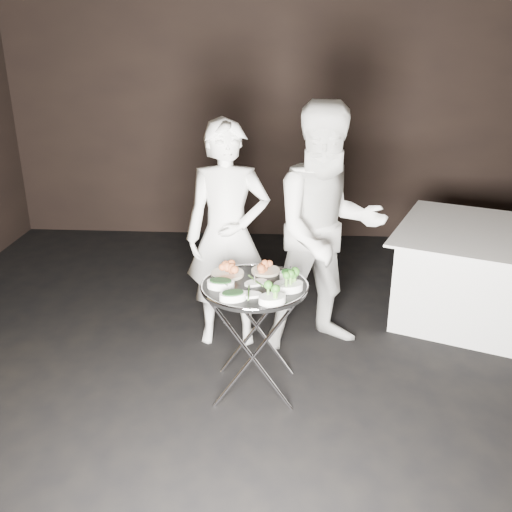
# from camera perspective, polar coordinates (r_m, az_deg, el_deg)

# --- Properties ---
(floor) EXTENTS (6.00, 7.00, 0.05)m
(floor) POSITION_cam_1_polar(r_m,az_deg,el_deg) (3.94, -1.18, -15.40)
(floor) COLOR black
(floor) RESTS_ON ground
(wall_back) EXTENTS (6.00, 0.05, 3.00)m
(wall_back) POSITION_cam_1_polar(r_m,az_deg,el_deg) (6.71, 1.28, 14.44)
(wall_back) COLOR black
(wall_back) RESTS_ON floor
(tray_stand) EXTENTS (0.54, 0.46, 0.79)m
(tray_stand) POSITION_cam_1_polar(r_m,az_deg,el_deg) (3.87, -0.14, -7.81)
(tray_stand) COLOR silver
(tray_stand) RESTS_ON floor
(serving_tray) EXTENTS (0.71, 0.71, 0.04)m
(serving_tray) POSITION_cam_1_polar(r_m,az_deg,el_deg) (3.71, -0.15, -3.07)
(serving_tray) COLOR black
(serving_tray) RESTS_ON tray_stand
(potato_plate_a) EXTENTS (0.23, 0.23, 0.08)m
(potato_plate_a) POSITION_cam_1_polar(r_m,az_deg,el_deg) (3.85, -2.87, -1.43)
(potato_plate_a) COLOR beige
(potato_plate_a) RESTS_ON serving_tray
(potato_plate_b) EXTENTS (0.20, 0.20, 0.07)m
(potato_plate_b) POSITION_cam_1_polar(r_m,az_deg,el_deg) (3.89, 0.97, -1.20)
(potato_plate_b) COLOR beige
(potato_plate_b) RESTS_ON serving_tray
(greens_bowl) EXTENTS (0.13, 0.13, 0.07)m
(greens_bowl) POSITION_cam_1_polar(r_m,az_deg,el_deg) (3.80, 3.26, -1.82)
(greens_bowl) COLOR white
(greens_bowl) RESTS_ON serving_tray
(asparagus_plate_a) EXTENTS (0.18, 0.16, 0.03)m
(asparagus_plate_a) POSITION_cam_1_polar(r_m,az_deg,el_deg) (3.72, -0.03, -2.61)
(asparagus_plate_a) COLOR white
(asparagus_plate_a) RESTS_ON serving_tray
(asparagus_plate_b) EXTENTS (0.17, 0.10, 0.03)m
(asparagus_plate_b) POSITION_cam_1_polar(r_m,az_deg,el_deg) (3.56, -0.74, -3.79)
(asparagus_plate_b) COLOR white
(asparagus_plate_b) RESTS_ON serving_tray
(spinach_bowl_a) EXTENTS (0.19, 0.13, 0.07)m
(spinach_bowl_a) POSITION_cam_1_polar(r_m,az_deg,el_deg) (3.66, -3.55, -2.70)
(spinach_bowl_a) COLOR white
(spinach_bowl_a) RESTS_ON serving_tray
(spinach_bowl_b) EXTENTS (0.19, 0.15, 0.07)m
(spinach_bowl_b) POSITION_cam_1_polar(r_m,az_deg,el_deg) (3.50, -2.32, -3.91)
(spinach_bowl_b) COLOR white
(spinach_bowl_b) RESTS_ON serving_tray
(broccoli_bowl_a) EXTENTS (0.22, 0.19, 0.08)m
(broccoli_bowl_a) POSITION_cam_1_polar(r_m,az_deg,el_deg) (3.63, 3.25, -2.89)
(broccoli_bowl_a) COLOR white
(broccoli_bowl_a) RESTS_ON serving_tray
(broccoli_bowl_b) EXTENTS (0.21, 0.18, 0.07)m
(broccoli_bowl_b) POSITION_cam_1_polar(r_m,az_deg,el_deg) (3.47, 1.63, -4.19)
(broccoli_bowl_b) COLOR white
(broccoli_bowl_b) RESTS_ON serving_tray
(serving_utensils) EXTENTS (0.57, 0.41, 0.01)m
(serving_utensils) POSITION_cam_1_polar(r_m,az_deg,el_deg) (3.75, 0.18, -1.86)
(serving_utensils) COLOR silver
(serving_utensils) RESTS_ON serving_tray
(waiter_left) EXTENTS (0.67, 0.46, 1.77)m
(waiter_left) POSITION_cam_1_polar(r_m,az_deg,el_deg) (4.35, -2.85, 2.00)
(waiter_left) COLOR white
(waiter_left) RESTS_ON floor
(waiter_right) EXTENTS (1.10, 0.97, 1.90)m
(waiter_right) POSITION_cam_1_polar(r_m,az_deg,el_deg) (4.29, 7.12, 2.52)
(waiter_right) COLOR white
(waiter_right) RESTS_ON floor
(dining_table) EXTENTS (1.38, 1.38, 0.79)m
(dining_table) POSITION_cam_1_polar(r_m,az_deg,el_deg) (5.25, 21.45, -1.71)
(dining_table) COLOR white
(dining_table) RESTS_ON floor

